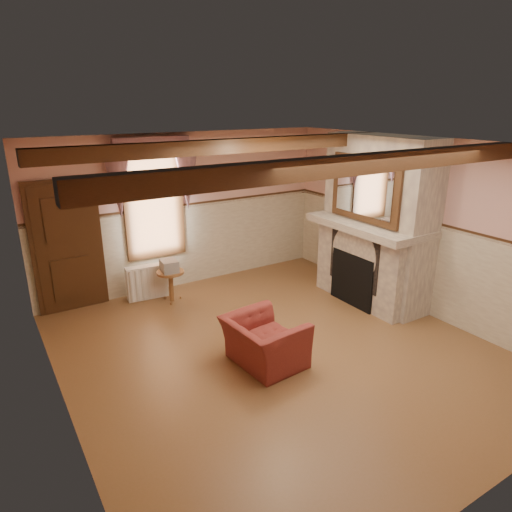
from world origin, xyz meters
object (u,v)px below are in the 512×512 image
side_table (171,286)px  radiator (147,282)px  armchair (264,342)px  mantel_clock (338,206)px  oil_lamp (345,206)px  bowl (363,217)px

side_table → radiator: (-0.31, 0.34, 0.02)m
armchair → side_table: (-0.27, 2.53, -0.04)m
armchair → side_table: size_ratio=1.78×
armchair → mantel_clock: bearing=-63.2°
oil_lamp → armchair: bearing=-151.6°
armchair → oil_lamp: (2.59, 1.40, 1.24)m
radiator → bowl: size_ratio=2.20×
armchair → bowl: bowl is taller
side_table → mantel_clock: 3.26m
radiator → bowl: 3.89m
armchair → bowl: 2.98m
radiator → mantel_clock: size_ratio=2.92×
side_table → mantel_clock: size_ratio=2.29×
bowl → oil_lamp: size_ratio=1.14×
mantel_clock → radiator: bearing=157.8°
mantel_clock → oil_lamp: (0.00, -0.18, 0.04)m
side_table → bowl: bowl is taller
side_table → armchair: bearing=-83.9°
side_table → radiator: 0.46m
radiator → mantel_clock: bearing=-17.3°
mantel_clock → armchair: bearing=-148.6°
armchair → mantel_clock: 3.26m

